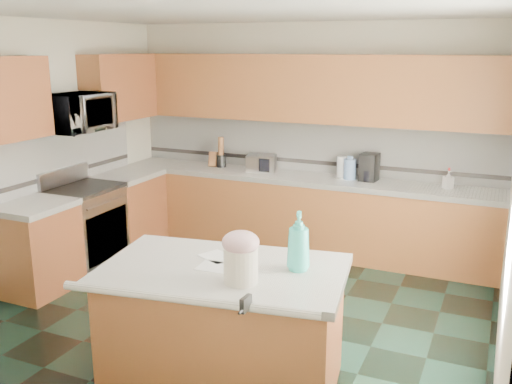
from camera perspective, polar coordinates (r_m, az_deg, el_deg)
The scene contains 50 objects.
floor at distance 5.39m, azimuth -3.04°, elevation -12.31°, with size 4.60×4.60×0.00m, color black.
ceiling at distance 4.83m, azimuth -3.48°, elevation 17.69°, with size 4.60×4.60×0.00m, color white.
wall_back at distance 7.04m, azimuth 5.42°, elevation 5.57°, with size 4.60×0.04×2.70m, color #EFE8CE.
wall_front at distance 3.14m, azimuth -23.04°, elevation -6.71°, with size 4.60×0.04×2.70m, color #EFE8CE.
wall_left at distance 6.32m, azimuth -22.36°, elevation 3.55°, with size 0.04×4.60×2.70m, color #EFE8CE.
back_base_cab at distance 6.95m, azimuth 4.39°, elevation -2.31°, with size 4.60×0.60×0.86m, color #5A2A17.
back_countertop at distance 6.83m, azimuth 4.47°, elevation 1.39°, with size 4.60×0.64×0.06m, color white.
back_upper_cab at distance 6.80m, azimuth 5.03°, elevation 10.28°, with size 4.60×0.33×0.78m, color #5A2A17.
back_backsplash at distance 7.03m, azimuth 5.31°, elevation 4.61°, with size 4.60×0.02×0.63m, color silver.
back_accent_band at distance 7.06m, azimuth 5.26°, elevation 3.04°, with size 4.60×0.01×0.05m, color black.
left_base_cab_rear at distance 7.26m, azimuth -12.61°, elevation -1.89°, with size 0.60×0.82×0.86m, color #5A2A17.
left_counter_rear at distance 7.15m, azimuth -12.81°, elevation 1.65°, with size 0.64×0.82×0.06m, color white.
left_base_cab_front at distance 6.16m, azimuth -21.06°, elevation -5.46°, with size 0.60×0.72×0.86m, color #5A2A17.
left_counter_front at distance 6.03m, azimuth -21.45°, elevation -1.34°, with size 0.64×0.72×0.06m, color white.
left_backsplash at distance 6.70m, azimuth -18.72°, elevation 3.43°, with size 0.02×2.30×0.63m, color silver.
left_accent_band at distance 6.74m, azimuth -18.55°, elevation 1.80°, with size 0.01×2.30×0.05m, color black.
left_upper_cab_rear at distance 7.19m, azimuth -13.51°, elevation 10.16°, with size 0.33×1.09×0.78m, color #5A2A17.
left_upper_cab_front at distance 5.95m, azimuth -23.31°, elevation 8.61°, with size 0.33×0.72×0.78m, color #5A2A17.
range_body at distance 6.67m, azimuth -16.63°, elevation -3.52°, with size 0.60×0.76×0.88m, color #B7B7BC.
range_oven_door at distance 6.50m, azimuth -14.65°, elevation -4.21°, with size 0.02×0.68×0.55m, color black.
range_cooktop at distance 6.55m, azimuth -16.91°, elevation 0.32°, with size 0.62×0.78×0.04m, color black.
range_handle at distance 6.38m, azimuth -14.65°, elevation -1.00°, with size 0.02×0.02×0.66m, color #B7B7BC.
range_backguard at distance 6.69m, azimuth -18.68°, elevation 1.53°, with size 0.06×0.76×0.18m, color #B7B7BC.
microwave at distance 6.41m, azimuth -17.45°, elevation 7.57°, with size 0.73×0.50×0.41m, color #B7B7BC.
island_base at distance 4.23m, azimuth -3.21°, elevation -13.68°, with size 1.60×0.91×0.86m, color #5A2A17.
island_top at distance 4.03m, azimuth -3.30°, elevation -7.90°, with size 1.70×1.01×0.06m, color white.
island_bullnose at distance 3.63m, azimuth -7.01°, elevation -10.63°, with size 0.06×0.06×1.70m, color white.
treat_jar at distance 3.74m, azimuth -1.53°, elevation -7.31°, with size 0.23×0.23×0.24m, color silver.
treat_jar_lid at distance 3.68m, azimuth -1.55°, elevation -5.07°, with size 0.25×0.25×0.15m, color #DEA9B6.
treat_jar_knob at distance 3.66m, azimuth -1.55°, elevation -4.31°, with size 0.03×0.03×0.08m, color tan.
treat_jar_knob_end_l at distance 3.68m, azimuth -2.13°, elevation -4.23°, with size 0.04×0.04×0.04m, color tan.
treat_jar_knob_end_r at distance 3.65m, azimuth -0.97°, elevation -4.40°, with size 0.04×0.04×0.04m, color tan.
soap_bottle_island at distance 3.91m, azimuth 4.28°, elevation -4.95°, with size 0.16×0.16×0.42m, color #36BFB3.
paper_sheet_a at distance 4.02m, azimuth -3.94°, elevation -7.49°, with size 0.27×0.20×0.00m, color white.
paper_sheet_b at distance 4.21m, azimuth -3.90°, elevation -6.47°, with size 0.25×0.19×0.00m, color white.
clamp_body at distance 3.46m, azimuth -1.02°, elevation -11.12°, with size 0.03×0.10×0.09m, color black.
clamp_handle at distance 3.41m, azimuth -1.46°, elevation -11.82°, with size 0.02×0.02×0.07m, color black.
knife_block at distance 7.33m, azimuth -4.29°, elevation 3.27°, with size 0.10×0.09×0.19m, color #472814.
utensil_crock at distance 7.31m, azimuth -3.51°, elevation 3.13°, with size 0.12×0.12×0.16m, color black.
utensil_bundle at distance 7.28m, azimuth -3.54°, elevation 4.62°, with size 0.07×0.07×0.23m, color #472814.
toaster_oven at distance 7.04m, azimuth 0.53°, elevation 2.91°, with size 0.35×0.24×0.20m, color #B7B7BC.
toaster_oven_door at distance 6.94m, azimuth 0.16°, elevation 2.74°, with size 0.31×0.01×0.16m, color black.
paper_towel at distance 6.75m, azimuth 8.56°, elevation 2.48°, with size 0.11×0.11×0.25m, color white.
paper_towel_base at distance 6.78m, azimuth 8.52°, elevation 1.50°, with size 0.17×0.17×0.01m, color #B7B7BC.
water_jug at distance 6.69m, azimuth 9.37°, elevation 2.27°, with size 0.14×0.14×0.24m, color #6E93CC.
water_jug_neck at distance 6.66m, azimuth 9.41°, elevation 3.42°, with size 0.07×0.07×0.03m, color #6E93CC.
coffee_maker at distance 6.65m, azimuth 11.27°, elevation 2.46°, with size 0.19×0.21×0.32m, color black.
coffee_carafe at distance 6.63m, azimuth 11.14°, elevation 1.60°, with size 0.13×0.13×0.13m, color black.
soap_bottle_back at distance 6.51m, azimuth 18.68°, elevation 1.18°, with size 0.09×0.09×0.20m, color white.
soap_back_cap at distance 6.48m, azimuth 18.76°, elevation 2.17°, with size 0.02×0.02×0.03m, color red.
Camera 1 is at (2.21, -4.28, 2.42)m, focal length 40.00 mm.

